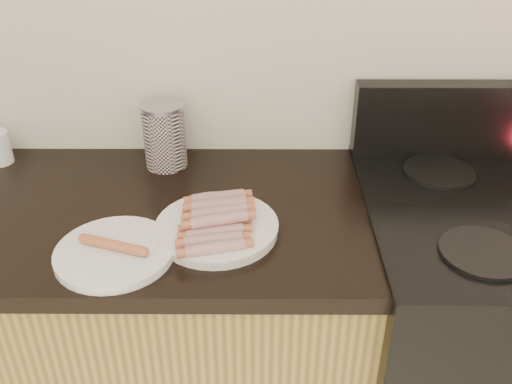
{
  "coord_description": "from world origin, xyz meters",
  "views": [
    {
      "loc": [
        0.15,
        0.57,
        1.63
      ],
      "look_at": [
        0.14,
        1.62,
        0.99
      ],
      "focal_mm": 40.0,
      "sensor_mm": 36.0,
      "label": 1
    }
  ],
  "objects_px": {
    "stove": "(490,349)",
    "canister": "(165,135)",
    "side_plate": "(115,253)",
    "main_plate": "(217,229)"
  },
  "relations": [
    {
      "from": "stove",
      "to": "canister",
      "type": "relative_size",
      "value": 5.23
    },
    {
      "from": "side_plate",
      "to": "canister",
      "type": "relative_size",
      "value": 1.43
    },
    {
      "from": "stove",
      "to": "side_plate",
      "type": "height_order",
      "value": "side_plate"
    },
    {
      "from": "main_plate",
      "to": "canister",
      "type": "bearing_deg",
      "value": 116.24
    },
    {
      "from": "canister",
      "to": "stove",
      "type": "bearing_deg",
      "value": -14.79
    },
    {
      "from": "stove",
      "to": "main_plate",
      "type": "xyz_separation_m",
      "value": [
        -0.73,
        -0.08,
        0.45
      ]
    },
    {
      "from": "main_plate",
      "to": "stove",
      "type": "bearing_deg",
      "value": 6.25
    },
    {
      "from": "side_plate",
      "to": "main_plate",
      "type": "bearing_deg",
      "value": 22.37
    },
    {
      "from": "stove",
      "to": "side_plate",
      "type": "distance_m",
      "value": 1.05
    },
    {
      "from": "stove",
      "to": "side_plate",
      "type": "bearing_deg",
      "value": -169.97
    }
  ]
}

